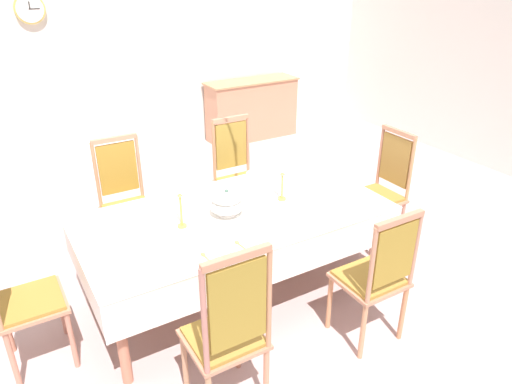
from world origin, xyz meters
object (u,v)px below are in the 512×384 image
Objects in this scene: candlestick_east at (282,184)px; mounted_clock at (30,9)px; chair_north_a at (125,198)px; soup_tureen at (227,202)px; bowl_near_right at (222,251)px; spoon_secondary at (205,256)px; chair_south_a at (229,331)px; chair_head_east at (383,187)px; spoon_primary at (239,244)px; dining_table at (235,221)px; candlestick_west at (181,208)px; chair_north_b at (237,172)px; bowl_near_left at (255,239)px; chair_south_b at (377,275)px; bowl_far_left at (350,208)px; chair_head_west at (17,295)px; sideboard at (252,109)px.

candlestick_east is 3.93m from mounted_clock.
soup_tureen is at bearing 117.38° from chair_north_a.
spoon_secondary is (-0.11, 0.03, -0.02)m from bowl_near_right.
chair_south_a is 1.06× the size of chair_head_east.
spoon_primary is (-0.13, -0.43, -0.10)m from soup_tureen.
candlestick_west is at bearing -180.00° from dining_table.
bowl_near_left is (-0.65, -1.46, 0.18)m from chair_north_b.
chair_north_b reaches higher than chair_south_b.
chair_south_a is at bearing -157.62° from bowl_far_left.
candlestick_east is 1.95× the size of spoon_primary.
chair_head_west is 1.22m from spoon_secondary.
chair_south_b reaches higher than spoon_primary.
chair_head_east reaches higher than bowl_near_left.
bowl_near_right is (1.24, -0.47, 0.19)m from chair_head_west.
chair_south_a is 3.17× the size of candlestick_west.
chair_south_a is 0.61m from bowl_near_right.
chair_north_b is 6.36× the size of spoon_primary.
candlestick_east is (-0.13, -1.00, 0.30)m from chair_north_b.
mounted_clock is at bearing 111.41° from bowl_far_left.
chair_north_b is at bearing 44.89° from candlestick_west.
chair_north_a is at bearing 100.24° from spoon_primary.
spoon_primary is (0.15, 0.05, -0.02)m from bowl_near_right.
bowl_far_left is at bearing 118.78° from chair_head_east.
chair_north_b is 5.71× the size of bowl_far_left.
dining_table is 2.14× the size of chair_head_west.
bowl_far_left reaches higher than spoon_secondary.
candlestick_east reaches higher than dining_table.
mounted_clock is at bearing 101.40° from soup_tureen.
chair_north_a is 6.34× the size of spoon_secondary.
chair_north_a is 1.42m from chair_head_west.
sideboard is (3.66, 3.31, -0.12)m from chair_head_west.
chair_head_east is 2.05m from candlestick_west.
spoon_secondary is at bearing -85.46° from mounted_clock.
candlestick_east is 0.78m from spoon_primary.
bowl_far_left is at bearing -27.48° from soup_tureen.
candlestick_west is 0.47m from spoon_secondary.
chair_head_east is at bearing 90.00° from chair_head_west.
bowl_near_left is (-0.65, 0.55, 0.20)m from chair_south_b.
chair_north_a reaches higher than candlestick_west.
candlestick_west reaches higher than bowl_near_right.
soup_tureen is at bearing 180.00° from dining_table.
chair_head_east reaches higher than dining_table.
chair_north_b is 1.60m from bowl_near_left.
chair_north_b reaches higher than spoon_secondary.
candlestick_west is (1.15, -0.00, 0.32)m from chair_head_west.
chair_north_a is at bearing 98.28° from candlestick_west.
candlestick_west is 0.51m from spoon_primary.
chair_head_west is at bearing 90.00° from chair_head_east.
candlestick_west is (-0.37, -0.00, 0.05)m from soup_tureen.
candlestick_west is at bearing 83.88° from spoon_secondary.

